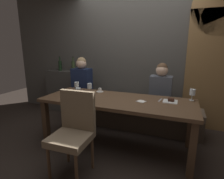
{
  "coord_description": "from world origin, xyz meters",
  "views": [
    {
      "loc": [
        0.84,
        -2.35,
        1.48
      ],
      "look_at": [
        -0.13,
        0.14,
        0.84
      ],
      "focal_mm": 28.63,
      "sensor_mm": 36.0,
      "label": 1
    }
  ],
  "objects_px": {
    "wine_glass_far_right": "(89,86)",
    "dessert_plate": "(171,101)",
    "wine_glass_center_front": "(77,85)",
    "wine_glass_near_left": "(192,93)",
    "wine_bottle_dark_red": "(60,65)",
    "espresso_cup": "(100,90)",
    "wine_bottle_pale_label": "(73,66)",
    "diner_bearded": "(161,87)",
    "wine_glass_near_right": "(78,91)",
    "dining_table": "(117,105)",
    "banquette_bench": "(129,115)",
    "fork_on_table": "(160,100)",
    "chair_near_side": "(74,128)",
    "diner_redhead": "(82,80)"
  },
  "relations": [
    {
      "from": "wine_glass_far_right",
      "to": "dessert_plate",
      "type": "xyz_separation_m",
      "value": [
        1.27,
        -0.02,
        -0.1
      ]
    },
    {
      "from": "wine_glass_center_front",
      "to": "wine_glass_near_left",
      "type": "bearing_deg",
      "value": 4.25
    },
    {
      "from": "wine_bottle_dark_red",
      "to": "dessert_plate",
      "type": "distance_m",
      "value": 2.66
    },
    {
      "from": "wine_bottle_dark_red",
      "to": "dessert_plate",
      "type": "relative_size",
      "value": 1.72
    },
    {
      "from": "espresso_cup",
      "to": "wine_bottle_pale_label",
      "type": "bearing_deg",
      "value": 143.4
    },
    {
      "from": "diner_bearded",
      "to": "wine_glass_far_right",
      "type": "relative_size",
      "value": 4.72
    },
    {
      "from": "wine_glass_near_right",
      "to": "dessert_plate",
      "type": "distance_m",
      "value": 1.31
    },
    {
      "from": "dining_table",
      "to": "wine_glass_near_right",
      "type": "relative_size",
      "value": 13.41
    },
    {
      "from": "dining_table",
      "to": "espresso_cup",
      "type": "relative_size",
      "value": 18.33
    },
    {
      "from": "banquette_bench",
      "to": "wine_glass_near_right",
      "type": "bearing_deg",
      "value": -120.57
    },
    {
      "from": "diner_bearded",
      "to": "fork_on_table",
      "type": "distance_m",
      "value": 0.55
    },
    {
      "from": "wine_glass_far_right",
      "to": "espresso_cup",
      "type": "bearing_deg",
      "value": 48.31
    },
    {
      "from": "dessert_plate",
      "to": "fork_on_table",
      "type": "bearing_deg",
      "value": 171.19
    },
    {
      "from": "chair_near_side",
      "to": "dessert_plate",
      "type": "xyz_separation_m",
      "value": [
        1.01,
        0.86,
        0.2
      ]
    },
    {
      "from": "banquette_bench",
      "to": "wine_bottle_dark_red",
      "type": "xyz_separation_m",
      "value": [
        -1.75,
        0.32,
        0.84
      ]
    },
    {
      "from": "chair_near_side",
      "to": "espresso_cup",
      "type": "relative_size",
      "value": 8.17
    },
    {
      "from": "banquette_bench",
      "to": "chair_near_side",
      "type": "relative_size",
      "value": 2.55
    },
    {
      "from": "wine_bottle_pale_label",
      "to": "fork_on_table",
      "type": "height_order",
      "value": "wine_bottle_pale_label"
    },
    {
      "from": "wine_bottle_pale_label",
      "to": "wine_glass_near_left",
      "type": "height_order",
      "value": "wine_bottle_pale_label"
    },
    {
      "from": "wine_glass_near_left",
      "to": "banquette_bench",
      "type": "bearing_deg",
      "value": 159.56
    },
    {
      "from": "chair_near_side",
      "to": "diner_bearded",
      "type": "xyz_separation_m",
      "value": [
        0.81,
        1.43,
        0.26
      ]
    },
    {
      "from": "wine_glass_far_right",
      "to": "wine_glass_near_left",
      "type": "bearing_deg",
      "value": 5.94
    },
    {
      "from": "diner_bearded",
      "to": "wine_bottle_pale_label",
      "type": "relative_size",
      "value": 2.37
    },
    {
      "from": "wine_bottle_pale_label",
      "to": "espresso_cup",
      "type": "xyz_separation_m",
      "value": [
        1.0,
        -0.74,
        -0.3
      ]
    },
    {
      "from": "dining_table",
      "to": "espresso_cup",
      "type": "distance_m",
      "value": 0.52
    },
    {
      "from": "wine_bottle_dark_red",
      "to": "wine_bottle_pale_label",
      "type": "distance_m",
      "value": 0.34
    },
    {
      "from": "wine_glass_far_right",
      "to": "espresso_cup",
      "type": "height_order",
      "value": "wine_glass_far_right"
    },
    {
      "from": "chair_near_side",
      "to": "wine_bottle_dark_red",
      "type": "distance_m",
      "value": 2.34
    },
    {
      "from": "espresso_cup",
      "to": "fork_on_table",
      "type": "height_order",
      "value": "espresso_cup"
    },
    {
      "from": "chair_near_side",
      "to": "wine_glass_near_right",
      "type": "xyz_separation_m",
      "value": [
        -0.25,
        0.53,
        0.3
      ]
    },
    {
      "from": "espresso_cup",
      "to": "wine_glass_near_right",
      "type": "bearing_deg",
      "value": -102.94
    },
    {
      "from": "banquette_bench",
      "to": "diner_bearded",
      "type": "xyz_separation_m",
      "value": [
        0.54,
        0.01,
        0.59
      ]
    },
    {
      "from": "diner_bearded",
      "to": "wine_glass_center_front",
      "type": "bearing_deg",
      "value": -158.78
    },
    {
      "from": "wine_glass_center_front",
      "to": "wine_glass_near_right",
      "type": "distance_m",
      "value": 0.47
    },
    {
      "from": "wine_glass_far_right",
      "to": "wine_bottle_dark_red",
      "type": "bearing_deg",
      "value": 144.74
    },
    {
      "from": "fork_on_table",
      "to": "diner_redhead",
      "type": "bearing_deg",
      "value": 170.13
    },
    {
      "from": "wine_glass_center_front",
      "to": "espresso_cup",
      "type": "height_order",
      "value": "wine_glass_center_front"
    },
    {
      "from": "dining_table",
      "to": "wine_glass_center_front",
      "type": "distance_m",
      "value": 0.84
    },
    {
      "from": "wine_bottle_pale_label",
      "to": "wine_glass_far_right",
      "type": "xyz_separation_m",
      "value": [
        0.87,
        -0.88,
        -0.22
      ]
    },
    {
      "from": "dining_table",
      "to": "fork_on_table",
      "type": "bearing_deg",
      "value": 15.5
    },
    {
      "from": "diner_redhead",
      "to": "wine_glass_near_left",
      "type": "bearing_deg",
      "value": -10.1
    },
    {
      "from": "wine_glass_near_left",
      "to": "wine_bottle_dark_red",
      "type": "bearing_deg",
      "value": 165.82
    },
    {
      "from": "wine_glass_center_front",
      "to": "dining_table",
      "type": "bearing_deg",
      "value": -13.35
    },
    {
      "from": "fork_on_table",
      "to": "dessert_plate",
      "type": "bearing_deg",
      "value": -0.64
    },
    {
      "from": "banquette_bench",
      "to": "wine_glass_near_left",
      "type": "distance_m",
      "value": 1.25
    },
    {
      "from": "wine_glass_near_left",
      "to": "espresso_cup",
      "type": "height_order",
      "value": "wine_glass_near_left"
    },
    {
      "from": "banquette_bench",
      "to": "diner_redhead",
      "type": "bearing_deg",
      "value": -178.77
    },
    {
      "from": "chair_near_side",
      "to": "wine_glass_near_right",
      "type": "relative_size",
      "value": 5.98
    },
    {
      "from": "wine_glass_near_left",
      "to": "wine_glass_center_front",
      "type": "relative_size",
      "value": 1.0
    },
    {
      "from": "chair_near_side",
      "to": "wine_bottle_pale_label",
      "type": "height_order",
      "value": "wine_bottle_pale_label"
    }
  ]
}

